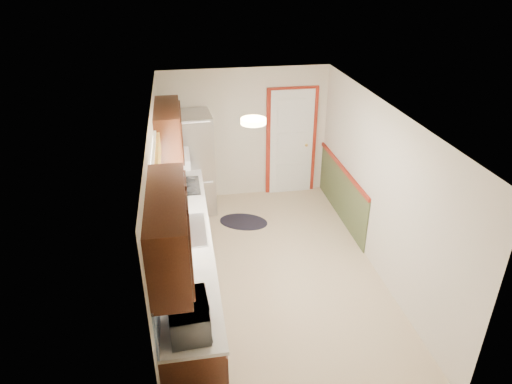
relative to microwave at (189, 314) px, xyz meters
name	(u,v)px	position (x,y,z in m)	size (l,w,h in m)	color
room_shell	(273,198)	(1.20, 1.95, 0.07)	(3.20, 5.20, 2.52)	#C5AF8B
kitchen_run	(183,244)	(-0.04, 1.66, -0.32)	(0.63, 4.00, 2.20)	#3C1A0D
back_wall_trim	(302,153)	(2.19, 4.16, -0.24)	(1.12, 2.30, 2.08)	maroon
ceiling_fixture	(253,121)	(0.90, 1.75, 1.23)	(0.30, 0.30, 0.06)	#FFD88C
microwave	(189,314)	(0.00, 0.00, 0.00)	(0.55, 0.30, 0.37)	white
refrigerator	(191,164)	(0.18, 4.00, -0.24)	(0.79, 0.77, 1.78)	#B7B7BC
rug	(244,222)	(0.99, 3.38, -1.12)	(0.83, 0.54, 0.01)	black
cooktop	(183,186)	(0.01, 3.03, -0.18)	(0.52, 0.63, 0.02)	black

